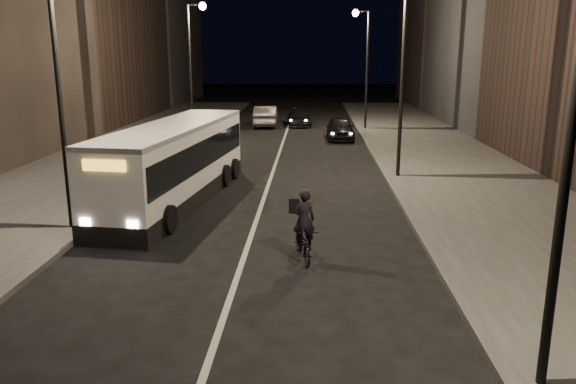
# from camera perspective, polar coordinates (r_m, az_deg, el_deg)

# --- Properties ---
(ground) EXTENTS (180.00, 180.00, 0.00)m
(ground) POSITION_cam_1_polar(r_m,az_deg,el_deg) (13.58, -5.51, -9.53)
(ground) COLOR black
(ground) RESTS_ON ground
(sidewalk_right) EXTENTS (7.00, 70.00, 0.16)m
(sidewalk_right) POSITION_cam_1_polar(r_m,az_deg,el_deg) (27.67, 16.42, 2.31)
(sidewalk_right) COLOR #353533
(sidewalk_right) RESTS_ON ground
(sidewalk_left) EXTENTS (7.00, 70.00, 0.16)m
(sidewalk_left) POSITION_cam_1_polar(r_m,az_deg,el_deg) (28.77, -18.60, 2.58)
(sidewalk_left) COLOR #353533
(sidewalk_left) RESTS_ON ground
(streetlight_right_near) EXTENTS (1.20, 0.44, 8.12)m
(streetlight_right_near) POSITION_cam_1_polar(r_m,az_deg,el_deg) (9.03, 26.00, 12.36)
(streetlight_right_near) COLOR black
(streetlight_right_near) RESTS_ON sidewalk_right
(streetlight_right_mid) EXTENTS (1.20, 0.44, 8.12)m
(streetlight_right_mid) POSITION_cam_1_polar(r_m,az_deg,el_deg) (24.58, 11.02, 13.63)
(streetlight_right_mid) COLOR black
(streetlight_right_mid) RESTS_ON sidewalk_right
(streetlight_right_far) EXTENTS (1.20, 0.44, 8.12)m
(streetlight_right_far) POSITION_cam_1_polar(r_m,az_deg,el_deg) (40.48, 7.69, 13.79)
(streetlight_right_far) COLOR black
(streetlight_right_far) RESTS_ON sidewalk_right
(streetlight_left_near) EXTENTS (1.20, 0.44, 8.12)m
(streetlight_left_near) POSITION_cam_1_polar(r_m,az_deg,el_deg) (17.82, -21.75, 12.88)
(streetlight_left_near) COLOR black
(streetlight_left_near) RESTS_ON sidewalk_left
(streetlight_left_far) EXTENTS (1.20, 0.44, 8.12)m
(streetlight_left_far) POSITION_cam_1_polar(r_m,az_deg,el_deg) (35.06, -9.55, 13.72)
(streetlight_left_far) COLOR black
(streetlight_left_far) RESTS_ON sidewalk_left
(city_bus) EXTENTS (3.52, 10.87, 2.88)m
(city_bus) POSITION_cam_1_polar(r_m,az_deg,el_deg) (21.10, -11.41, 3.23)
(city_bus) COLOR white
(city_bus) RESTS_ON ground
(cyclist_on_bicycle) EXTENTS (0.94, 1.82, 2.00)m
(cyclist_on_bicycle) POSITION_cam_1_polar(r_m,az_deg,el_deg) (14.93, 1.61, -4.52)
(cyclist_on_bicycle) COLOR black
(cyclist_on_bicycle) RESTS_ON ground
(car_near) EXTENTS (1.71, 4.20, 1.43)m
(car_near) POSITION_cam_1_polar(r_m,az_deg,el_deg) (36.21, 5.32, 6.47)
(car_near) COLOR black
(car_near) RESTS_ON ground
(car_mid) EXTENTS (1.76, 4.73, 1.55)m
(car_mid) POSITION_cam_1_polar(r_m,az_deg,el_deg) (42.61, -2.27, 7.72)
(car_mid) COLOR #393A3C
(car_mid) RESTS_ON ground
(car_far) EXTENTS (2.05, 4.15, 1.16)m
(car_far) POSITION_cam_1_polar(r_m,az_deg,el_deg) (42.92, 1.13, 7.51)
(car_far) COLOR black
(car_far) RESTS_ON ground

